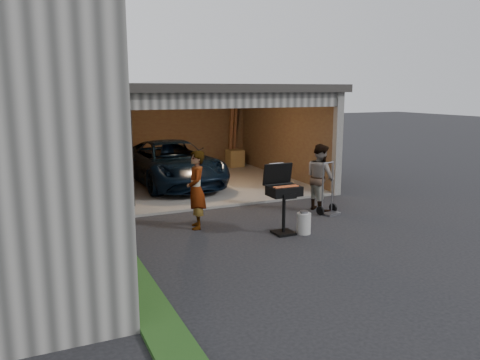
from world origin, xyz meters
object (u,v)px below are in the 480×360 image
object	(u,v)px
plywood_panel	(110,231)
man	(320,177)
woman	(196,190)
bbq_grill	(283,193)
hand_truck	(329,204)
propane_tank	(304,223)
minivan	(172,165)

from	to	relation	value
plywood_panel	man	bearing A→B (deg)	14.90
woman	man	distance (m)	3.11
woman	plywood_panel	xyz separation A→B (m)	(-1.90, -1.13, -0.29)
bbq_grill	plywood_panel	xyz separation A→B (m)	(-3.30, -0.08, -0.31)
woman	man	world-z (taller)	woman
woman	hand_truck	world-z (taller)	woman
man	propane_tank	xyz separation A→B (m)	(-1.33, -1.43, -0.57)
woman	bbq_grill	distance (m)	1.75
minivan	hand_truck	size ratio (longest dim) A/B	3.79
minivan	hand_truck	distance (m)	5.04
hand_truck	man	bearing A→B (deg)	70.99
plywood_panel	hand_truck	distance (m)	5.06
minivan	plywood_panel	bearing A→B (deg)	-118.59
bbq_grill	minivan	bearing A→B (deg)	97.08
propane_tank	hand_truck	world-z (taller)	hand_truck
man	propane_tank	size ratio (longest dim) A/B	3.76
minivan	bbq_grill	world-z (taller)	bbq_grill
minivan	hand_truck	bearing A→B (deg)	-64.74
hand_truck	bbq_grill	bearing A→B (deg)	-168.48
minivan	bbq_grill	bearing A→B (deg)	-85.29
man	plywood_panel	bearing A→B (deg)	104.76
woman	bbq_grill	bearing A→B (deg)	68.36
minivan	man	world-z (taller)	man
minivan	man	size ratio (longest dim) A/B	2.92
woman	bbq_grill	world-z (taller)	woman
bbq_grill	plywood_panel	distance (m)	3.32
plywood_panel	hand_truck	size ratio (longest dim) A/B	0.85
man	hand_truck	bearing A→B (deg)	175.92
plywood_panel	hand_truck	xyz separation A→B (m)	(4.97, 0.92, -0.27)
plywood_panel	hand_truck	world-z (taller)	hand_truck
woman	plywood_panel	bearing A→B (deg)	-44.08
woman	propane_tank	xyz separation A→B (m)	(1.77, -1.23, -0.58)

